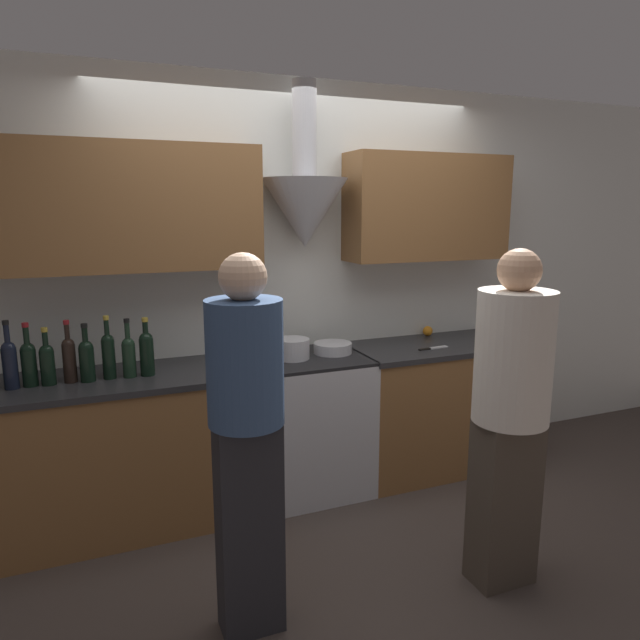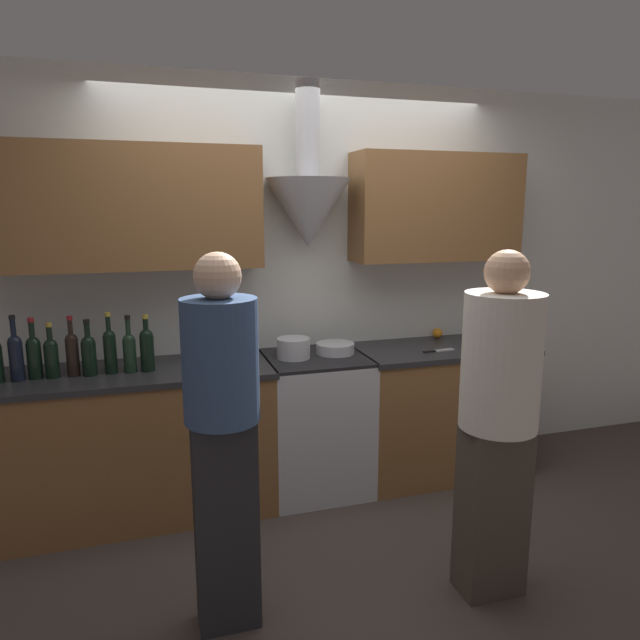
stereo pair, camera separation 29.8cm
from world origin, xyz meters
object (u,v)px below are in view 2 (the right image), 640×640
wine_bottle_2 (34,355)px  orange_fruit (438,333)px  wine_bottle_3 (51,356)px  wine_bottle_8 (147,347)px  wine_bottle_1 (16,355)px  wine_bottle_4 (72,352)px  mixing_bowl (335,348)px  stove_range (315,422)px  wine_bottle_7 (129,350)px  person_foreground_right (498,412)px  wine_bottle_5 (89,353)px  wine_bottle_6 (110,349)px  stock_pot (294,348)px  person_foreground_left (223,428)px

wine_bottle_2 → orange_fruit: (2.57, 0.24, -0.10)m
wine_bottle_3 → wine_bottle_8: size_ratio=0.94×
wine_bottle_1 → wine_bottle_4: 0.28m
wine_bottle_2 → mixing_bowl: size_ratio=1.37×
stove_range → wine_bottle_8: wine_bottle_8 is taller
stove_range → wine_bottle_7: wine_bottle_7 is taller
wine_bottle_4 → person_foreground_right: 2.26m
wine_bottle_2 → wine_bottle_5: 0.28m
wine_bottle_3 → mixing_bowl: wine_bottle_3 is taller
wine_bottle_3 → person_foreground_right: (2.01, -1.20, -0.12)m
wine_bottle_4 → mixing_bowl: (1.54, 0.05, -0.10)m
wine_bottle_7 → wine_bottle_1: bearing=179.0°
wine_bottle_5 → wine_bottle_8: 0.31m
wine_bottle_7 → orange_fruit: (2.08, 0.27, -0.09)m
stove_range → wine_bottle_4: size_ratio=2.63×
mixing_bowl → wine_bottle_8: bearing=-176.7°
wine_bottle_6 → orange_fruit: wine_bottle_6 is taller
stove_range → wine_bottle_2: (-1.59, -0.01, 0.57)m
wine_bottle_1 → mixing_bowl: bearing=1.7°
wine_bottle_5 → wine_bottle_6: 0.11m
mixing_bowl → wine_bottle_6: bearing=-177.8°
wine_bottle_2 → stock_pot: 1.45m
stove_range → person_foreground_right: size_ratio=0.54×
wine_bottle_1 → wine_bottle_5: 0.36m
wine_bottle_3 → stove_range: bearing=0.8°
wine_bottle_1 → orange_fruit: wine_bottle_1 is taller
stove_range → wine_bottle_2: size_ratio=2.63×
wine_bottle_5 → wine_bottle_6: wine_bottle_6 is taller
person_foreground_right → stove_range: bearing=112.2°
wine_bottle_3 → wine_bottle_6: wine_bottle_6 is taller
wine_bottle_4 → wine_bottle_6: bearing=-1.6°
person_foreground_right → stock_pot: bearing=117.7°
wine_bottle_3 → wine_bottle_4: size_ratio=0.91×
wine_bottle_3 → wine_bottle_8: 0.50m
wine_bottle_2 → person_foreground_left: size_ratio=0.21×
person_foreground_left → mixing_bowl: bearing=52.3°
wine_bottle_1 → wine_bottle_3: bearing=0.6°
wine_bottle_7 → orange_fruit: 2.10m
wine_bottle_8 → mixing_bowl: bearing=3.3°
wine_bottle_2 → wine_bottle_1: bearing=-171.5°
wine_bottle_1 → wine_bottle_7: 0.58m
wine_bottle_5 → wine_bottle_8: size_ratio=0.97×
wine_bottle_1 → stock_pot: wine_bottle_1 is taller
stove_range → wine_bottle_5: (-1.32, -0.03, 0.57)m
wine_bottle_1 → orange_fruit: 2.67m
wine_bottle_2 → wine_bottle_4: 0.19m
stove_range → wine_bottle_8: 1.16m
wine_bottle_7 → wine_bottle_3: bearing=178.3°
wine_bottle_6 → person_foreground_left: (0.49, -1.06, -0.12)m
mixing_bowl → orange_fruit: size_ratio=3.45×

